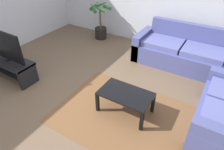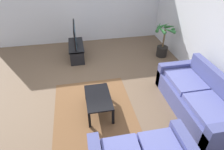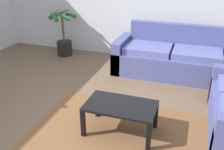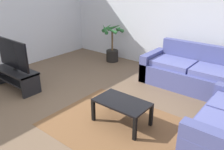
{
  "view_description": "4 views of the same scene",
  "coord_description": "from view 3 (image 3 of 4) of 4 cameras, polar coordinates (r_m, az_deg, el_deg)",
  "views": [
    {
      "loc": [
        1.84,
        -2.02,
        2.48
      ],
      "look_at": [
        0.37,
        0.39,
        0.53
      ],
      "focal_mm": 31.83,
      "sensor_mm": 36.0,
      "label": 1
    },
    {
      "loc": [
        3.74,
        -0.08,
        3.01
      ],
      "look_at": [
        0.34,
        0.59,
        0.63
      ],
      "focal_mm": 30.75,
      "sensor_mm": 36.0,
      "label": 2
    },
    {
      "loc": [
        1.5,
        -2.33,
        2.02
      ],
      "look_at": [
        0.52,
        0.53,
        0.63
      ],
      "focal_mm": 40.66,
      "sensor_mm": 36.0,
      "label": 3
    },
    {
      "loc": [
        2.63,
        -2.38,
        2.18
      ],
      "look_at": [
        0.2,
        0.63,
        0.58
      ],
      "focal_mm": 37.15,
      "sensor_mm": 36.0,
      "label": 4
    }
  ],
  "objects": [
    {
      "name": "potted_palm",
      "position": [
        5.85,
        -10.82,
        8.8
      ],
      "size": [
        0.63,
        0.64,
        1.06
      ],
      "color": "black",
      "rests_on": "ground"
    },
    {
      "name": "coffee_table",
      "position": [
        3.15,
        1.93,
        -7.56
      ],
      "size": [
        0.87,
        0.51,
        0.4
      ],
      "color": "black",
      "rests_on": "ground"
    },
    {
      "name": "area_rug",
      "position": [
        3.27,
        1.31,
        -13.46
      ],
      "size": [
        2.2,
        1.7,
        0.01
      ],
      "primitive_type": "cube",
      "color": "brown",
      "rests_on": "ground"
    },
    {
      "name": "couch_main",
      "position": [
        4.94,
        13.26,
        3.6
      ],
      "size": [
        2.13,
        0.9,
        0.9
      ],
      "color": "#4C518C",
      "rests_on": "ground"
    },
    {
      "name": "ground_plane",
      "position": [
        3.43,
        -11.38,
        -12.0
      ],
      "size": [
        6.6,
        6.6,
        0.0
      ],
      "primitive_type": "plane",
      "color": "brown"
    }
  ]
}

